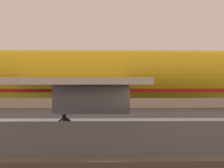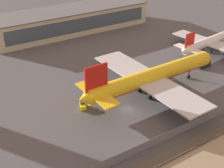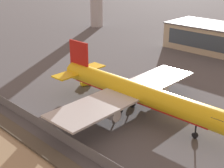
# 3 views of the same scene
# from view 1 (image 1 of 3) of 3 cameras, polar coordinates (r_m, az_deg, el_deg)

# --- Properties ---
(cargo_jet_yellow) EXTENTS (50.20, 42.98, 14.31)m
(cargo_jet_yellow) POSITION_cam_1_polar(r_m,az_deg,el_deg) (62.54, -2.03, 0.68)
(cargo_jet_yellow) COLOR yellow
(cargo_jet_yellow) RESTS_ON ground
(terminal_building) EXTENTS (72.28, 19.38, 10.19)m
(terminal_building) POSITION_cam_1_polar(r_m,az_deg,el_deg) (126.39, 0.17, 0.40)
(terminal_building) COLOR #BCB299
(terminal_building) RESTS_ON ground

